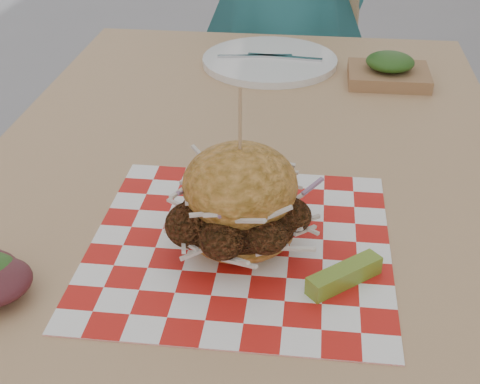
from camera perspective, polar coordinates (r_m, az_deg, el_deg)
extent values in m
cube|color=tan|center=(1.01, 0.68, 1.78)|extent=(0.80, 1.20, 0.04)
cylinder|color=#333338|center=(1.71, -8.81, 0.25)|extent=(0.05, 0.05, 0.71)
cylinder|color=#333338|center=(1.68, 14.25, -1.15)|extent=(0.05, 0.05, 0.71)
cube|color=tan|center=(1.95, 3.53, 7.70)|extent=(0.50, 0.50, 0.04)
cylinder|color=#333338|center=(1.96, -3.17, 0.04)|extent=(0.03, 0.03, 0.43)
cylinder|color=#333338|center=(1.87, 7.17, -1.74)|extent=(0.03, 0.03, 0.43)
cylinder|color=#333338|center=(2.25, 0.12, 4.52)|extent=(0.03, 0.03, 0.43)
cylinder|color=#333338|center=(2.18, 9.15, 3.14)|extent=(0.03, 0.03, 0.43)
cube|color=red|center=(0.81, 0.00, -4.48)|extent=(0.36, 0.36, 0.00)
ellipsoid|color=#CA8739|center=(0.80, 0.00, -3.08)|extent=(0.13, 0.13, 0.05)
ellipsoid|color=brown|center=(0.79, 0.00, -2.00)|extent=(0.15, 0.13, 0.07)
ellipsoid|color=#CA8739|center=(0.77, 0.00, 0.60)|extent=(0.13, 0.13, 0.09)
cylinder|color=tan|center=(0.73, 0.00, 5.26)|extent=(0.00, 0.00, 0.10)
cube|color=olive|center=(0.75, 8.89, -7.05)|extent=(0.09, 0.08, 0.02)
cylinder|color=white|center=(1.37, 2.55, 11.12)|extent=(0.27, 0.27, 0.01)
cube|color=silver|center=(1.37, 1.28, 11.53)|extent=(0.15, 0.03, 0.00)
cube|color=silver|center=(1.36, 3.84, 11.41)|extent=(0.15, 0.03, 0.00)
cube|color=#956A43|center=(1.31, 12.56, 9.66)|extent=(0.15, 0.12, 0.02)
ellipsoid|color=#184814|center=(1.30, 12.70, 10.80)|extent=(0.09, 0.09, 0.03)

